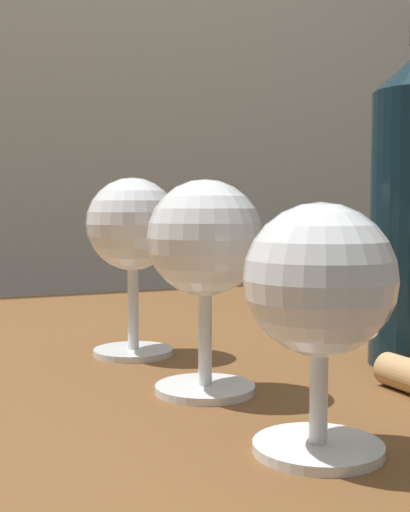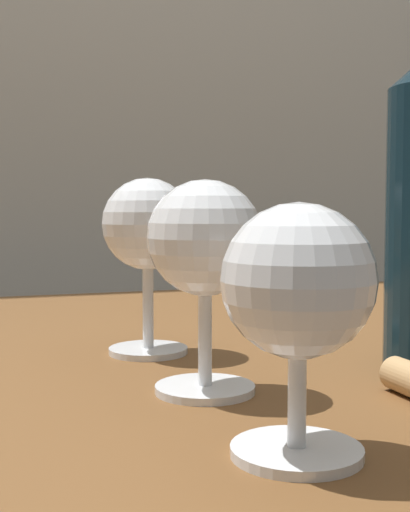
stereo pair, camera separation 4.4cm
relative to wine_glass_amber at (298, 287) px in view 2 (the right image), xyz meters
The scene contains 4 objects.
dining_table 0.32m from the wine_glass_amber, 87.90° to the left, with size 1.54×0.78×0.74m.
wine_glass_amber is the anchor object (origin of this frame).
wine_glass_rose 0.12m from the wine_glass_amber, 92.56° to the left, with size 0.07×0.07×0.14m.
wine_glass_merlot 0.25m from the wine_glass_amber, 92.67° to the left, with size 0.07×0.07×0.14m.
Camera 2 is at (-0.15, -0.56, 0.86)m, focal length 47.97 mm.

